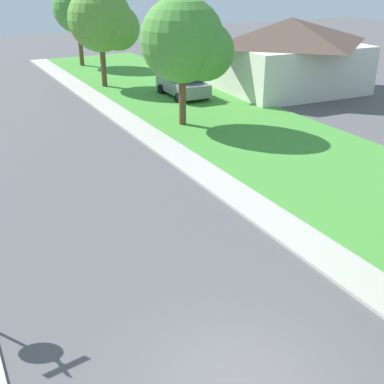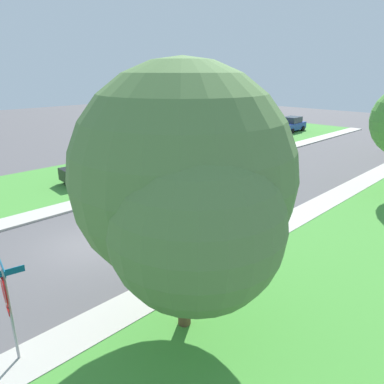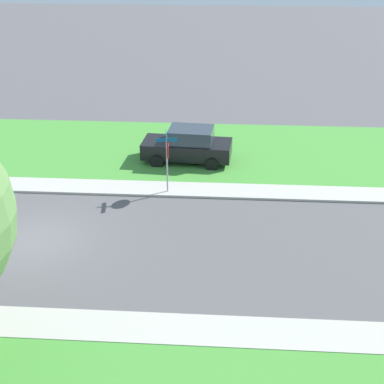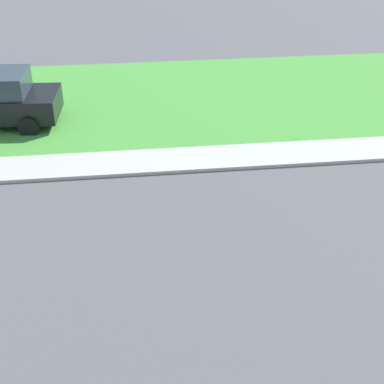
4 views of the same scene
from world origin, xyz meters
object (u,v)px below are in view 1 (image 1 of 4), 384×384
object	(u,v)px
tree_across_left	(105,22)
car_grey_driveway_right	(183,84)
house_right_setback	(289,53)
tree_corner_large	(188,43)
tree_sidewalk_mid	(81,10)

from	to	relation	value
tree_across_left	car_grey_driveway_right	bearing A→B (deg)	-57.97
tree_across_left	house_right_setback	bearing A→B (deg)	-31.86
tree_corner_large	car_grey_driveway_right	bearing A→B (deg)	65.48
car_grey_driveway_right	tree_corner_large	size ratio (longest dim) A/B	0.69
tree_across_left	tree_corner_large	distance (m)	10.63
tree_sidewalk_mid	house_right_setback	size ratio (longest dim) A/B	0.70
tree_sidewalk_mid	house_right_setback	distance (m)	17.62
car_grey_driveway_right	tree_sidewalk_mid	bearing A→B (deg)	99.20
tree_sidewalk_mid	tree_corner_large	distance (m)	19.17
tree_across_left	house_right_setback	world-z (taller)	tree_across_left
tree_sidewalk_mid	house_right_setback	bearing A→B (deg)	-58.17
tree_sidewalk_mid	tree_across_left	bearing A→B (deg)	-96.25
tree_sidewalk_mid	tree_corner_large	xyz separation A→B (m)	(-0.36, -19.16, -0.30)
tree_corner_large	house_right_setback	size ratio (longest dim) A/B	0.68
tree_sidewalk_mid	tree_corner_large	size ratio (longest dim) A/B	1.03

